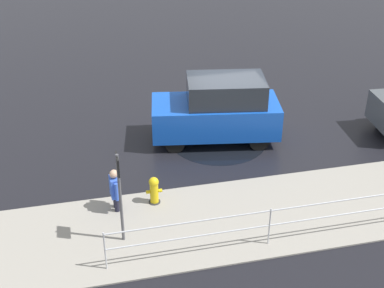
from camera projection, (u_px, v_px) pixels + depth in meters
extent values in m
plane|color=black|center=(228.00, 135.00, 17.20)|extent=(60.00, 60.00, 0.00)
cube|color=gray|center=(274.00, 213.00, 13.65)|extent=(24.00, 3.20, 0.04)
cube|color=blue|center=(215.00, 117.00, 16.61)|extent=(4.13, 2.32, 0.99)
cube|color=#1E232B|center=(226.00, 90.00, 16.18)|extent=(2.56, 1.86, 0.77)
cylinder|color=black|center=(175.00, 143.00, 16.18)|extent=(0.63, 0.32, 0.60)
cylinder|color=black|center=(173.00, 121.00, 17.41)|extent=(0.63, 0.32, 0.60)
cylinder|color=black|center=(259.00, 141.00, 16.31)|extent=(0.63, 0.32, 0.60)
cylinder|color=black|center=(252.00, 119.00, 17.54)|extent=(0.63, 0.32, 0.60)
cylinder|color=gold|center=(154.00, 194.00, 13.87)|extent=(0.22, 0.22, 0.62)
sphere|color=gold|center=(154.00, 182.00, 13.69)|extent=(0.26, 0.26, 0.26)
cylinder|color=gold|center=(160.00, 190.00, 13.87)|extent=(0.10, 0.09, 0.09)
cylinder|color=gold|center=(148.00, 192.00, 13.81)|extent=(0.10, 0.09, 0.09)
cylinder|color=#2D2D2D|center=(155.00, 202.00, 14.01)|extent=(0.31, 0.31, 0.06)
cube|color=blue|center=(115.00, 187.00, 13.42)|extent=(0.26, 0.38, 0.55)
sphere|color=tan|center=(114.00, 174.00, 13.22)|extent=(0.22, 0.22, 0.22)
cylinder|color=#1E1E2D|center=(116.00, 201.00, 13.74)|extent=(0.13, 0.13, 0.45)
cylinder|color=#1E1E2D|center=(117.00, 205.00, 13.59)|extent=(0.13, 0.13, 0.45)
cylinder|color=blue|center=(113.00, 182.00, 13.61)|extent=(0.09, 0.09, 0.50)
cylinder|color=blue|center=(117.00, 192.00, 13.22)|extent=(0.09, 0.09, 0.50)
cylinder|color=#B7BABF|center=(269.00, 227.00, 12.35)|extent=(0.04, 0.04, 1.05)
cylinder|color=#B7BABF|center=(105.00, 252.00, 11.62)|extent=(0.04, 0.04, 1.05)
cylinder|color=#B7BABF|center=(347.00, 200.00, 12.48)|extent=(11.34, 0.04, 0.04)
cylinder|color=#B7BABF|center=(345.00, 214.00, 12.69)|extent=(11.34, 0.04, 0.04)
cylinder|color=#4C4C51|center=(120.00, 200.00, 12.14)|extent=(0.07, 0.07, 2.40)
cube|color=black|center=(118.00, 164.00, 11.66)|extent=(0.04, 0.44, 0.44)
cylinder|color=black|center=(218.00, 140.00, 16.92)|extent=(3.05, 3.05, 0.01)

